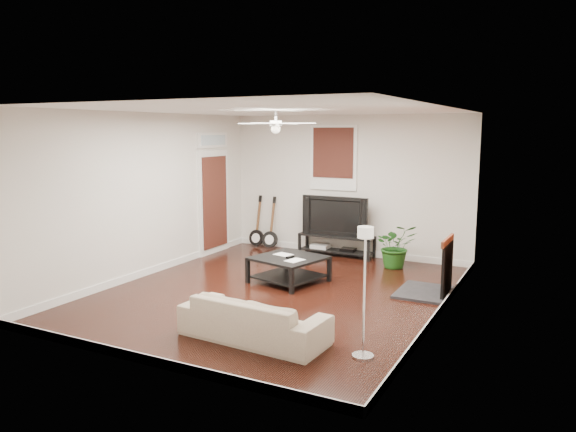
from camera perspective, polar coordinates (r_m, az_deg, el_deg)
name	(u,v)px	position (r m, az deg, el deg)	size (l,w,h in m)	color
room	(276,203)	(8.36, -1.25, 1.31)	(5.01, 6.01, 2.81)	black
brick_accent	(456,206)	(8.49, 17.05, 1.04)	(0.02, 2.20, 2.80)	#AA5A37
fireplace	(434,265)	(8.71, 14.90, -4.97)	(0.80, 1.10, 0.92)	black
window_back	(333,158)	(11.11, 4.70, 6.03)	(1.00, 0.06, 1.30)	black
door_left	(214,192)	(11.27, -7.68, 2.44)	(0.08, 1.00, 2.50)	white
tv_stand	(336,245)	(11.10, 5.03, -3.03)	(1.52, 0.41, 0.43)	black
tv	(337,215)	(11.01, 5.11, 0.08)	(1.37, 0.18, 0.79)	black
coffee_table	(289,269)	(9.16, 0.07, -5.56)	(1.02, 1.02, 0.43)	black
sofa	(254,318)	(6.74, -3.56, -10.52)	(1.82, 0.71, 0.53)	tan
floor_lamp	(364,293)	(6.13, 7.90, -7.88)	(0.24, 0.24, 1.49)	silver
potted_plant	(396,246)	(10.25, 11.10, -3.04)	(0.74, 0.64, 0.82)	#1C5217
guitar_left	(256,221)	(11.81, -3.30, -0.56)	(0.35, 0.25, 1.12)	black
guitar_right	(270,223)	(11.61, -1.89, -0.71)	(0.35, 0.25, 1.12)	black
ceiling_fan	(276,123)	(8.29, -1.28, 9.57)	(1.24, 1.24, 0.32)	white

